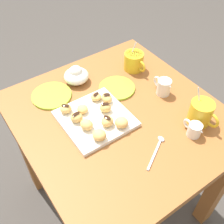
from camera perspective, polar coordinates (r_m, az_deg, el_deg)
ground_plane at (r=1.75m, az=1.07°, el=-17.62°), size 8.00×8.00×0.00m
dining_table at (r=1.24m, az=1.44°, el=-5.36°), size 0.85×0.80×0.75m
pastry_plate_square at (r=1.10m, az=-3.50°, el=-1.38°), size 0.26×0.26×0.02m
coffee_mug_mustard_left at (r=1.33m, az=4.60°, el=10.57°), size 0.13×0.09×0.13m
coffee_mug_mustard_right at (r=1.11m, az=18.09°, el=-0.05°), size 0.13×0.09×0.15m
cream_pitcher_white at (r=1.21m, az=10.69°, el=5.30°), size 0.10×0.06×0.07m
ice_cream_bowl at (r=1.26m, az=-7.46°, el=7.62°), size 0.11×0.11×0.08m
chocolate_sauce_pitcher at (r=1.07m, az=16.78°, el=-3.44°), size 0.09×0.05×0.06m
saucer_lime_left at (r=1.23m, az=-12.47°, el=3.38°), size 0.17×0.17×0.01m
saucer_lime_right at (r=1.23m, az=1.04°, el=5.02°), size 0.16×0.16×0.01m
loose_spoon_near_saucer at (r=1.02m, az=9.37°, el=-7.47°), size 0.09×0.14×0.01m
beignet_0 at (r=1.11m, az=-6.16°, el=0.61°), size 0.06×0.05×0.03m
beignet_1 at (r=1.05m, az=-0.97°, el=-1.96°), size 0.06×0.07×0.04m
chocolate_drizzle_1 at (r=1.03m, az=-0.99°, el=-1.18°), size 0.04×0.03×0.00m
beignet_2 at (r=1.10m, az=-1.38°, el=0.92°), size 0.06×0.06×0.04m
chocolate_drizzle_2 at (r=1.09m, az=-1.40°, el=1.70°), size 0.03×0.04×0.00m
beignet_3 at (r=1.07m, az=-7.40°, el=-1.13°), size 0.06×0.06×0.04m
chocolate_drizzle_3 at (r=1.06m, az=-7.50°, el=-0.38°), size 0.02×0.04×0.00m
beignet_4 at (r=1.05m, az=2.01°, el=-2.17°), size 0.06×0.06×0.04m
beignet_5 at (r=1.12m, az=-9.61°, el=0.68°), size 0.07×0.07×0.03m
chocolate_drizzle_5 at (r=1.10m, az=-9.73°, el=1.34°), size 0.03×0.04×0.00m
beignet_6 at (r=1.15m, az=-3.35°, el=3.16°), size 0.06×0.06×0.03m
chocolate_drizzle_6 at (r=1.14m, az=-3.38°, el=3.73°), size 0.02×0.03×0.00m
beignet_7 at (r=1.04m, az=-5.42°, el=-2.50°), size 0.06×0.06×0.04m
beignet_8 at (r=1.01m, az=-2.66°, el=-4.81°), size 0.07×0.06×0.04m
beignet_9 at (r=1.14m, az=-1.10°, el=2.91°), size 0.06×0.05×0.04m
chocolate_drizzle_9 at (r=1.13m, az=-1.11°, el=3.65°), size 0.03×0.03×0.00m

